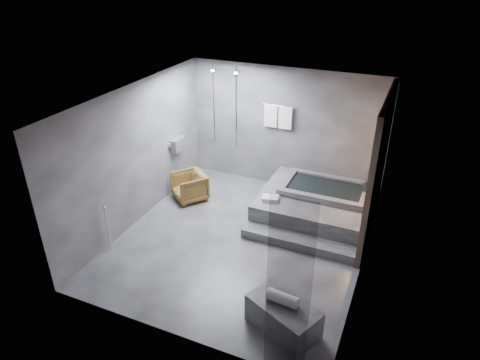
% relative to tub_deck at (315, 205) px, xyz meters
% --- Properties ---
extents(room, '(5.00, 5.04, 2.82)m').
position_rel_tub_deck_xyz_m(room, '(-0.65, -1.21, 1.48)').
color(room, '#2F2F32').
rests_on(room, ground).
extents(tub_deck, '(2.20, 2.00, 0.50)m').
position_rel_tub_deck_xyz_m(tub_deck, '(0.00, 0.00, 0.00)').
color(tub_deck, '#353537').
rests_on(tub_deck, ground).
extents(tub_step, '(2.20, 0.36, 0.18)m').
position_rel_tub_deck_xyz_m(tub_step, '(0.00, -1.18, -0.16)').
color(tub_step, '#353537').
rests_on(tub_step, ground).
extents(concrete_bench, '(1.18, 0.95, 0.47)m').
position_rel_tub_deck_xyz_m(concrete_bench, '(0.37, -3.22, -0.02)').
color(concrete_bench, '#303032').
rests_on(concrete_bench, ground).
extents(driftwood_chair, '(0.95, 0.95, 0.62)m').
position_rel_tub_deck_xyz_m(driftwood_chair, '(-2.74, -0.44, 0.06)').
color(driftwood_chair, '#402B10').
rests_on(driftwood_chair, ground).
extents(rolled_towel, '(0.48, 0.21, 0.17)m').
position_rel_tub_deck_xyz_m(rolled_towel, '(0.33, -3.20, 0.30)').
color(rolled_towel, white).
rests_on(rolled_towel, concrete_bench).
extents(deck_towel, '(0.37, 0.30, 0.09)m').
position_rel_tub_deck_xyz_m(deck_towel, '(-0.78, -0.59, 0.29)').
color(deck_towel, silver).
rests_on(deck_towel, tub_deck).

